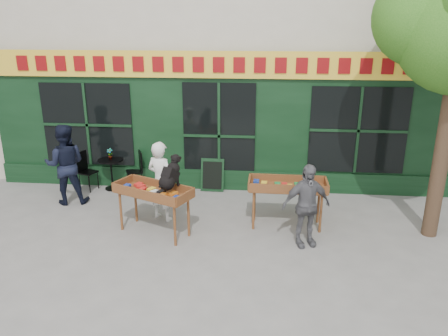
{
  "coord_description": "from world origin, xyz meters",
  "views": [
    {
      "loc": [
        1.05,
        -7.65,
        3.93
      ],
      "look_at": [
        0.29,
        0.5,
        1.16
      ],
      "focal_mm": 35.0,
      "sensor_mm": 36.0,
      "label": 1
    }
  ],
  "objects_px": {
    "dog": "(170,172)",
    "woman": "(161,181)",
    "book_cart_center": "(153,194)",
    "man_left": "(65,164)",
    "man_right": "(306,205)",
    "book_cart_right": "(288,188)",
    "bistro_table": "(111,168)"
  },
  "relations": [
    {
      "from": "book_cart_center",
      "to": "book_cart_right",
      "type": "height_order",
      "value": "same"
    },
    {
      "from": "woman",
      "to": "book_cart_right",
      "type": "distance_m",
      "value": 2.56
    },
    {
      "from": "book_cart_right",
      "to": "man_right",
      "type": "distance_m",
      "value": 0.81
    },
    {
      "from": "man_right",
      "to": "bistro_table",
      "type": "height_order",
      "value": "man_right"
    },
    {
      "from": "dog",
      "to": "woman",
      "type": "distance_m",
      "value": 0.91
    },
    {
      "from": "man_right",
      "to": "book_cart_center",
      "type": "bearing_deg",
      "value": 156.64
    },
    {
      "from": "book_cart_center",
      "to": "man_left",
      "type": "relative_size",
      "value": 0.89
    },
    {
      "from": "woman",
      "to": "man_left",
      "type": "bearing_deg",
      "value": 8.79
    },
    {
      "from": "bistro_table",
      "to": "dog",
      "type": "bearing_deg",
      "value": -49.0
    },
    {
      "from": "dog",
      "to": "man_left",
      "type": "xyz_separation_m",
      "value": [
        -2.66,
        1.35,
        -0.38
      ]
    },
    {
      "from": "dog",
      "to": "woman",
      "type": "relative_size",
      "value": 0.36
    },
    {
      "from": "book_cart_center",
      "to": "man_left",
      "type": "bearing_deg",
      "value": 175.12
    },
    {
      "from": "dog",
      "to": "man_right",
      "type": "xyz_separation_m",
      "value": [
        2.51,
        -0.15,
        -0.51
      ]
    },
    {
      "from": "man_right",
      "to": "man_left",
      "type": "distance_m",
      "value": 5.38
    },
    {
      "from": "woman",
      "to": "bistro_table",
      "type": "bearing_deg",
      "value": -19.45
    },
    {
      "from": "dog",
      "to": "man_left",
      "type": "bearing_deg",
      "value": 177.59
    },
    {
      "from": "book_cart_center",
      "to": "bistro_table",
      "type": "xyz_separation_m",
      "value": [
        -1.61,
        2.2,
        -0.28
      ]
    },
    {
      "from": "bistro_table",
      "to": "man_right",
      "type": "bearing_deg",
      "value": -28.27
    },
    {
      "from": "book_cart_center",
      "to": "bistro_table",
      "type": "bearing_deg",
      "value": 150.66
    },
    {
      "from": "dog",
      "to": "bistro_table",
      "type": "distance_m",
      "value": 3.07
    },
    {
      "from": "book_cart_right",
      "to": "bistro_table",
      "type": "xyz_separation_m",
      "value": [
        -4.16,
        1.65,
        -0.28
      ]
    },
    {
      "from": "man_right",
      "to": "book_cart_right",
      "type": "bearing_deg",
      "value": 92.44
    },
    {
      "from": "book_cart_center",
      "to": "woman",
      "type": "relative_size",
      "value": 0.97
    },
    {
      "from": "man_left",
      "to": "book_cart_right",
      "type": "bearing_deg",
      "value": 155.96
    },
    {
      "from": "book_cart_right",
      "to": "woman",
      "type": "bearing_deg",
      "value": 178.4
    },
    {
      "from": "man_right",
      "to": "bistro_table",
      "type": "xyz_separation_m",
      "value": [
        -4.46,
        2.4,
        -0.24
      ]
    },
    {
      "from": "book_cart_center",
      "to": "dog",
      "type": "distance_m",
      "value": 0.59
    },
    {
      "from": "book_cart_center",
      "to": "dog",
      "type": "height_order",
      "value": "dog"
    },
    {
      "from": "man_right",
      "to": "man_left",
      "type": "relative_size",
      "value": 0.86
    },
    {
      "from": "dog",
      "to": "woman",
      "type": "xyz_separation_m",
      "value": [
        -0.35,
        0.7,
        -0.46
      ]
    },
    {
      "from": "man_right",
      "to": "man_left",
      "type": "height_order",
      "value": "man_left"
    },
    {
      "from": "man_left",
      "to": "book_cart_center",
      "type": "bearing_deg",
      "value": 135.31
    }
  ]
}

